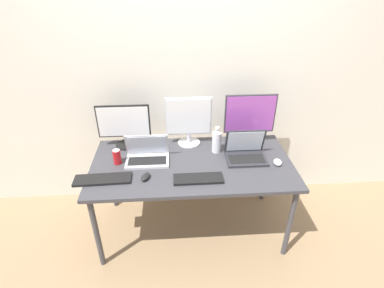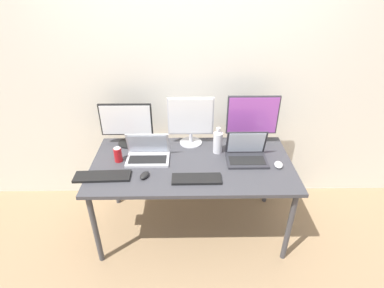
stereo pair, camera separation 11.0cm
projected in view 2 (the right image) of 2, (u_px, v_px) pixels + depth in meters
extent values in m
plane|color=#9E7F5B|center=(192.00, 226.00, 2.86)|extent=(16.00, 16.00, 0.00)
cube|color=silver|center=(191.00, 75.00, 2.71)|extent=(7.00, 0.08, 2.60)
cylinder|color=#424247|center=(95.00, 229.00, 2.36)|extent=(0.04, 0.04, 0.71)
cylinder|color=#424247|center=(289.00, 227.00, 2.38)|extent=(0.04, 0.04, 0.71)
cylinder|color=#424247|center=(114.00, 175.00, 2.98)|extent=(0.04, 0.04, 0.71)
cylinder|color=#424247|center=(268.00, 173.00, 3.00)|extent=(0.04, 0.04, 0.71)
cube|color=#3D3D42|center=(192.00, 164.00, 2.49)|extent=(1.66, 0.84, 0.03)
cylinder|color=black|center=(129.00, 143.00, 2.75)|extent=(0.19, 0.19, 0.01)
cylinder|color=black|center=(128.00, 138.00, 2.73)|extent=(0.03, 0.03, 0.08)
cube|color=black|center=(126.00, 120.00, 2.63)|extent=(0.46, 0.02, 0.30)
cube|color=white|center=(126.00, 120.00, 2.62)|extent=(0.44, 0.01, 0.27)
cylinder|color=silver|center=(191.00, 142.00, 2.76)|extent=(0.20, 0.20, 0.01)
cylinder|color=silver|center=(191.00, 138.00, 2.73)|extent=(0.03, 0.03, 0.09)
cube|color=silver|center=(191.00, 116.00, 2.62)|extent=(0.41, 0.02, 0.35)
cube|color=white|center=(191.00, 117.00, 2.61)|extent=(0.38, 0.01, 0.33)
cylinder|color=#38383D|center=(250.00, 142.00, 2.76)|extent=(0.17, 0.17, 0.01)
cylinder|color=#38383D|center=(250.00, 137.00, 2.73)|extent=(0.03, 0.03, 0.09)
cube|color=#38383D|center=(253.00, 115.00, 2.61)|extent=(0.45, 0.02, 0.36)
cube|color=#A54CB2|center=(253.00, 116.00, 2.60)|extent=(0.43, 0.01, 0.33)
cube|color=silver|center=(148.00, 159.00, 2.51)|extent=(0.35, 0.22, 0.02)
cube|color=black|center=(148.00, 159.00, 2.49)|extent=(0.31, 0.12, 0.00)
cube|color=silver|center=(148.00, 143.00, 2.51)|extent=(0.35, 0.08, 0.21)
cube|color=silver|center=(148.00, 144.00, 2.51)|extent=(0.32, 0.07, 0.19)
cube|color=#2D2D33|center=(247.00, 160.00, 2.50)|extent=(0.33, 0.23, 0.02)
cube|color=black|center=(247.00, 160.00, 2.48)|extent=(0.29, 0.13, 0.00)
cube|color=#2D2D33|center=(246.00, 142.00, 2.51)|extent=(0.33, 0.07, 0.23)
cube|color=silver|center=(246.00, 143.00, 2.50)|extent=(0.30, 0.06, 0.21)
cube|color=black|center=(102.00, 176.00, 2.31)|extent=(0.43, 0.15, 0.02)
cube|color=black|center=(197.00, 179.00, 2.28)|extent=(0.38, 0.13, 0.02)
ellipsoid|color=silver|center=(279.00, 165.00, 2.43)|extent=(0.08, 0.11, 0.04)
ellipsoid|color=black|center=(144.00, 175.00, 2.31)|extent=(0.09, 0.12, 0.03)
cylinder|color=silver|center=(218.00, 143.00, 2.58)|extent=(0.08, 0.08, 0.19)
cone|color=silver|center=(218.00, 132.00, 2.52)|extent=(0.07, 0.07, 0.03)
cylinder|color=white|center=(218.00, 129.00, 2.51)|extent=(0.04, 0.04, 0.02)
cylinder|color=red|center=(118.00, 155.00, 2.48)|extent=(0.07, 0.07, 0.12)
cylinder|color=silver|center=(117.00, 148.00, 2.44)|extent=(0.06, 0.06, 0.00)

